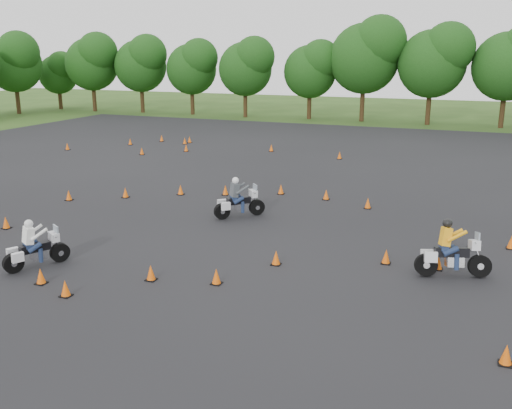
{
  "coord_description": "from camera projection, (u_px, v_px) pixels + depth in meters",
  "views": [
    {
      "loc": [
        7.35,
        -14.67,
        6.62
      ],
      "look_at": [
        0.0,
        4.0,
        1.2
      ],
      "focal_mm": 40.0,
      "sensor_mm": 36.0,
      "label": 1
    }
  ],
  "objects": [
    {
      "name": "traffic_cones",
      "position": [
        257.0,
        216.0,
        22.79
      ],
      "size": [
        36.12,
        32.59,
        0.45
      ],
      "color": "#F75F0A",
      "rests_on": "asphalt_pad"
    },
    {
      "name": "treeline",
      "position": [
        423.0,
        77.0,
        47.02
      ],
      "size": [
        86.7,
        32.37,
        10.45
      ],
      "color": "#194313",
      "rests_on": "ground"
    },
    {
      "name": "rider_white",
      "position": [
        35.0,
        243.0,
        17.83
      ],
      "size": [
        1.53,
        2.16,
        1.62
      ],
      "primitive_type": null,
      "rotation": [
        0.0,
        0.0,
        1.09
      ],
      "color": "white",
      "rests_on": "ground"
    },
    {
      "name": "asphalt_pad",
      "position": [
        274.0,
        221.0,
        22.9
      ],
      "size": [
        62.0,
        62.0,
        0.0
      ],
      "primitive_type": "plane",
      "color": "black",
      "rests_on": "ground"
    },
    {
      "name": "ground",
      "position": [
        208.0,
        274.0,
        17.51
      ],
      "size": [
        140.0,
        140.0,
        0.0
      ],
      "primitive_type": "plane",
      "color": "#2D5119",
      "rests_on": "ground"
    },
    {
      "name": "rider_yellow",
      "position": [
        455.0,
        250.0,
        17.0
      ],
      "size": [
        2.38,
        1.37,
        1.76
      ],
      "primitive_type": null,
      "rotation": [
        0.0,
        0.0,
        0.32
      ],
      "color": "#FFAA16",
      "rests_on": "ground"
    },
    {
      "name": "rider_grey",
      "position": [
        239.0,
        197.0,
        23.26
      ],
      "size": [
        2.03,
        2.04,
        1.7
      ],
      "primitive_type": null,
      "rotation": [
        0.0,
        0.0,
        0.79
      ],
      "color": "#44494D",
      "rests_on": "ground"
    }
  ]
}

